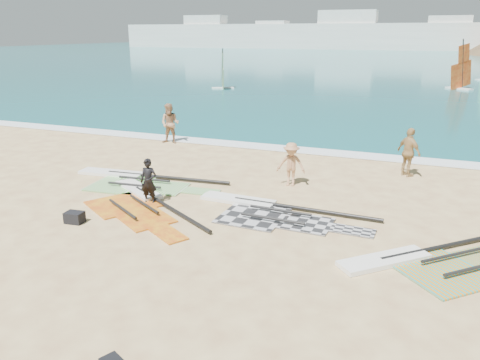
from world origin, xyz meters
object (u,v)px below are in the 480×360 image
(rig_orange, at_px, (435,261))
(person_wetsuit, at_px, (149,182))
(rig_green, at_px, (134,180))
(beachgoer_mid, at_px, (291,164))
(rig_red, at_px, (140,202))
(rig_grey, at_px, (267,211))
(gear_bag_near, at_px, (75,217))
(beachgoer_back, at_px, (409,152))
(beachgoer_left, at_px, (170,124))

(rig_orange, distance_m, person_wetsuit, 8.84)
(rig_green, height_order, person_wetsuit, person_wetsuit)
(rig_green, xyz_separation_m, person_wetsuit, (1.87, -1.86, 0.71))
(rig_green, relative_size, person_wetsuit, 4.10)
(rig_orange, distance_m, beachgoer_mid, 6.80)
(rig_green, bearing_deg, rig_red, -56.78)
(rig_green, bearing_deg, rig_orange, -20.34)
(rig_red, height_order, person_wetsuit, person_wetsuit)
(person_wetsuit, bearing_deg, rig_grey, 1.85)
(rig_orange, distance_m, gear_bag_near, 10.02)
(rig_red, relative_size, beachgoer_mid, 3.25)
(rig_green, bearing_deg, beachgoer_back, 20.12)
(rig_grey, distance_m, rig_orange, 5.21)
(rig_orange, xyz_separation_m, gear_bag_near, (-9.95, -1.17, 0.12))
(beachgoer_left, distance_m, beachgoer_back, 11.60)
(beachgoer_back, bearing_deg, beachgoer_mid, 78.00)
(rig_red, distance_m, beachgoer_mid, 5.58)
(gear_bag_near, bearing_deg, rig_green, 99.21)
(rig_orange, xyz_separation_m, rig_red, (-9.04, 0.90, 0.00))
(person_wetsuit, xyz_separation_m, beachgoer_left, (-3.73, 8.02, 0.24))
(gear_bag_near, distance_m, beachgoer_back, 12.44)
(gear_bag_near, bearing_deg, beachgoer_back, 43.81)
(person_wetsuit, bearing_deg, gear_bag_near, -126.65)
(rig_green, xyz_separation_m, beachgoer_left, (-1.86, 6.16, 0.96))
(rig_green, bearing_deg, person_wetsuit, -49.95)
(rig_orange, bearing_deg, rig_red, 130.80)
(rig_red, xyz_separation_m, beachgoer_left, (-3.44, 8.16, 0.96))
(beachgoer_left, bearing_deg, person_wetsuit, -70.97)
(beachgoer_left, bearing_deg, rig_green, -79.08)
(rig_green, bearing_deg, beachgoer_mid, 11.70)
(rig_red, distance_m, beachgoer_left, 8.91)
(rig_orange, distance_m, beachgoer_back, 7.54)
(person_wetsuit, distance_m, beachgoer_back, 10.04)
(rig_red, height_order, beachgoer_back, beachgoer_back)
(gear_bag_near, relative_size, beachgoer_left, 0.26)
(rig_orange, height_order, rig_red, rig_red)
(rig_orange, xyz_separation_m, beachgoer_mid, (-4.94, 4.61, 0.76))
(rig_grey, height_order, beachgoer_left, beachgoer_left)
(rig_green, relative_size, beachgoer_mid, 3.87)
(rig_green, distance_m, beachgoer_left, 6.50)
(gear_bag_near, xyz_separation_m, beachgoer_left, (-2.53, 10.24, 0.84))
(rig_grey, xyz_separation_m, gear_bag_near, (-5.04, -2.89, 0.12))
(beachgoer_mid, bearing_deg, rig_grey, -94.32)
(rig_red, xyz_separation_m, gear_bag_near, (-0.92, -2.07, 0.12))
(rig_grey, bearing_deg, beachgoer_left, 137.99)
(rig_grey, distance_m, gear_bag_near, 5.81)
(rig_orange, bearing_deg, rig_green, 121.18)
(person_wetsuit, height_order, beachgoer_mid, beachgoer_mid)
(rig_orange, bearing_deg, person_wetsuit, 129.68)
(gear_bag_near, bearing_deg, beachgoer_mid, 49.09)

